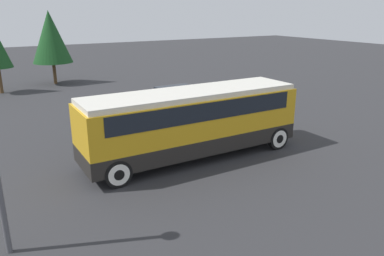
# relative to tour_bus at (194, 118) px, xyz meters

# --- Properties ---
(ground_plane) EXTENTS (120.00, 120.00, 0.00)m
(ground_plane) POSITION_rel_tour_bus_xyz_m (-0.10, 0.00, -1.83)
(ground_plane) COLOR #2D2D30
(tour_bus) EXTENTS (9.74, 2.62, 3.03)m
(tour_bus) POSITION_rel_tour_bus_xyz_m (0.00, 0.00, 0.00)
(tour_bus) COLOR black
(tour_bus) RESTS_ON ground_plane
(parked_car_near) EXTENTS (4.65, 1.98, 1.45)m
(parked_car_near) POSITION_rel_tour_bus_xyz_m (3.51, 7.97, -1.09)
(parked_car_near) COLOR #7A6B5B
(parked_car_near) RESTS_ON ground_plane
(parked_car_mid) EXTENTS (4.32, 1.84, 1.33)m
(parked_car_mid) POSITION_rel_tour_bus_xyz_m (-0.88, 5.86, -1.16)
(parked_car_mid) COLOR #2D5638
(parked_car_mid) RESTS_ON ground_plane
(tree_center) EXTENTS (3.34, 3.34, 6.25)m
(tree_center) POSITION_rel_tour_bus_xyz_m (-1.75, 21.09, 2.22)
(tree_center) COLOR brown
(tree_center) RESTS_ON ground_plane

